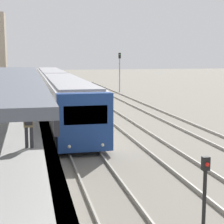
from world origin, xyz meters
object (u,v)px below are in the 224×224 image
(person_on_platform, at_px, (29,124))
(train_near, at_px, (57,88))
(signal_post_near, at_px, (205,187))
(signal_mast_far, at_px, (120,67))

(person_on_platform, bearing_deg, train_near, 82.38)
(person_on_platform, distance_m, train_near, 18.98)
(person_on_platform, height_order, train_near, train_near)
(train_near, distance_m, signal_post_near, 25.28)
(signal_post_near, bearing_deg, train_near, 94.39)
(person_on_platform, relative_size, signal_mast_far, 0.33)
(person_on_platform, bearing_deg, signal_mast_far, 70.08)
(person_on_platform, relative_size, signal_post_near, 0.81)
(signal_mast_far, bearing_deg, signal_post_near, -100.39)
(train_near, distance_m, signal_mast_far, 15.47)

